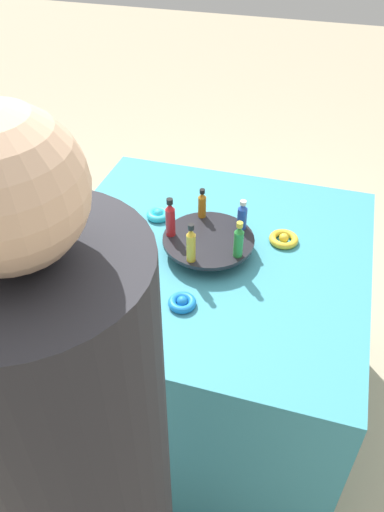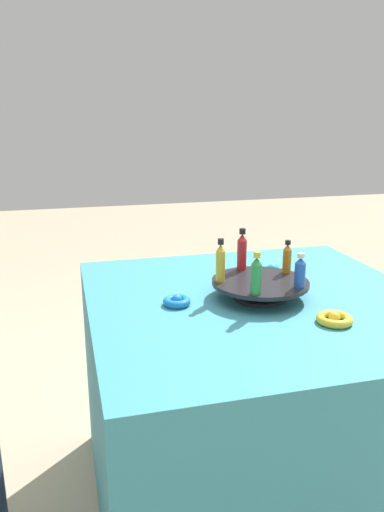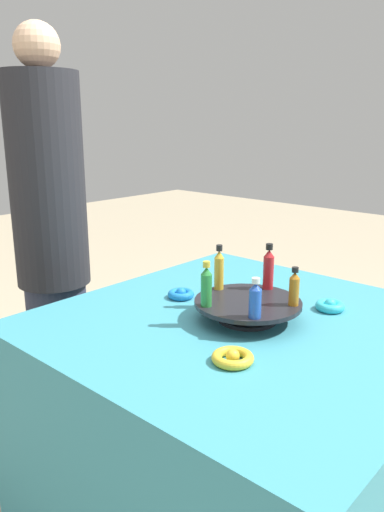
% 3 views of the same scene
% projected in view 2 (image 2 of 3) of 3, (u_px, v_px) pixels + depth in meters
% --- Properties ---
extents(ground_plane, '(12.00, 12.00, 0.00)m').
position_uv_depth(ground_plane, '(251.00, 504.00, 1.76)').
color(ground_plane, tan).
extents(party_table, '(1.05, 1.05, 0.78)m').
position_uv_depth(party_table, '(255.00, 408.00, 1.65)').
color(party_table, teal).
rests_on(party_table, ground_plane).
extents(display_stand, '(0.30, 0.30, 0.06)m').
position_uv_depth(display_stand, '(260.00, 286.00, 1.53)').
color(display_stand, black).
rests_on(display_stand, party_table).
extents(bottle_gold, '(0.03, 0.03, 0.13)m').
position_uv_depth(bottle_gold, '(220.00, 262.00, 1.50)').
color(bottle_gold, gold).
rests_on(bottle_gold, display_stand).
extents(bottle_green, '(0.03, 0.03, 0.12)m').
position_uv_depth(bottle_green, '(256.00, 275.00, 1.40)').
color(bottle_green, '#288438').
rests_on(bottle_green, display_stand).
extents(bottle_blue, '(0.03, 0.03, 0.11)m').
position_uv_depth(bottle_blue, '(300.00, 272.00, 1.45)').
color(bottle_blue, '#234CAD').
rests_on(bottle_blue, display_stand).
extents(bottle_amber, '(0.03, 0.03, 0.11)m').
position_uv_depth(bottle_amber, '(287.00, 258.00, 1.59)').
color(bottle_amber, '#AD6B19').
rests_on(bottle_amber, display_stand).
extents(bottle_red, '(0.03, 0.03, 0.14)m').
position_uv_depth(bottle_red, '(242.00, 251.00, 1.62)').
color(bottle_red, '#B21E23').
rests_on(bottle_red, display_stand).
extents(ribbon_bow_blue, '(0.08, 0.08, 0.03)m').
position_uv_depth(ribbon_bow_blue, '(177.00, 301.00, 1.48)').
color(ribbon_bow_blue, blue).
rests_on(ribbon_bow_blue, party_table).
extents(ribbon_bow_gold, '(0.10, 0.10, 0.03)m').
position_uv_depth(ribbon_bow_gold, '(334.00, 319.00, 1.36)').
color(ribbon_bow_gold, gold).
rests_on(ribbon_bow_gold, party_table).
extents(ribbon_bow_teal, '(0.08, 0.08, 0.04)m').
position_uv_depth(ribbon_bow_teal, '(272.00, 269.00, 1.78)').
color(ribbon_bow_teal, '#2DB7CC').
rests_on(ribbon_bow_teal, party_table).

